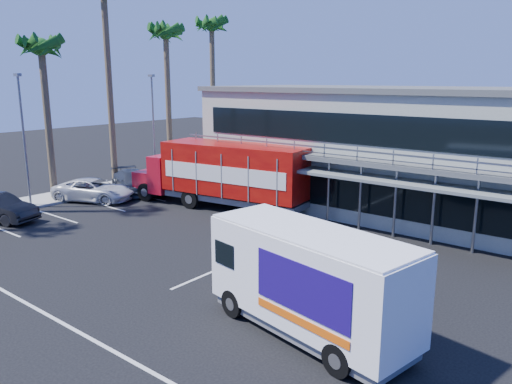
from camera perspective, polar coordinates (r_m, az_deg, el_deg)
The scene contains 14 objects.
ground at distance 22.06m, azimuth -9.32°, elevation -7.99°, with size 120.00×120.00×0.00m, color black.
building at distance 31.48m, azimuth 15.05°, elevation 4.86°, with size 22.40×12.00×7.30m.
curb_strip at distance 37.08m, azimuth -18.06°, elevation 0.20°, with size 3.00×32.00×0.16m, color #A5A399.
palm_c at distance 34.68m, azimuth -23.29°, elevation 14.19°, with size 2.80×2.80×10.75m.
palm_d at distance 37.89m, azimuth -16.97°, elevation 19.92°, with size 2.80×2.80×14.75m.
palm_e at distance 40.37m, azimuth -10.25°, elevation 16.60°, with size 2.80×2.80×12.25m.
palm_f at distance 44.54m, azimuth -5.08°, elevation 17.53°, with size 2.80×2.80×13.25m.
light_pole_near at distance 33.27m, azimuth -25.03°, elevation 5.98°, with size 0.50×0.25×8.09m.
light_pole_far at distance 38.73m, azimuth -11.64°, elevation 7.71°, with size 0.50×0.25×8.09m.
red_truck at distance 30.40m, azimuth -3.67°, elevation 2.22°, with size 12.11×4.28×3.99m.
white_van at distance 15.49m, azimuth 6.11°, elevation -10.01°, with size 7.20×3.59×3.36m.
parked_car_c at distance 34.04m, azimuth -18.04°, elevation 0.23°, with size 2.41×5.22×1.45m, color silver.
parked_car_d at distance 35.84m, azimuth -13.79°, elevation 1.15°, with size 2.13×5.23×1.52m, color #292D37.
parked_car_e at distance 36.72m, azimuth -12.04°, elevation 1.35°, with size 1.55×3.85×1.31m, color gray.
Camera 1 is at (15.48, -13.67, 7.77)m, focal length 35.00 mm.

